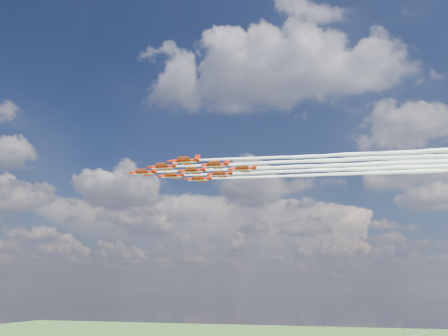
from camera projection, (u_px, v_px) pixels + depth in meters
The scene contains 9 objects.
jet_lead at pixel (292, 167), 156.68m from camera, with size 117.90×22.77×2.94m.
jet_row2_port at pixel (320, 161), 149.31m from camera, with size 117.90×22.77×2.94m.
jet_row2_starb at pixel (318, 171), 161.56m from camera, with size 117.90×22.77×2.94m.
jet_row3_port at pixel (351, 154), 141.94m from camera, with size 117.90×22.77×2.94m.
jet_row3_centre at pixel (346, 165), 154.19m from camera, with size 117.90×22.77×2.94m.
jet_row3_starb at pixel (342, 174), 166.44m from camera, with size 117.90×22.77×2.94m.
jet_row4_port at pixel (377, 159), 146.82m from camera, with size 117.90×22.77×2.94m.
jet_row4_starb at pixel (370, 169), 159.07m from camera, with size 117.90×22.77×2.94m.
jet_tail at pixel (402, 163), 151.70m from camera, with size 117.90×22.77×2.94m.
Camera 1 is at (52.05, -146.87, 33.89)m, focal length 35.00 mm.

